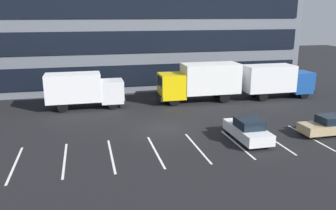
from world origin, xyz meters
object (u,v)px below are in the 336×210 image
(sedan_tan, at_px, (328,126))
(box_truck_yellow, at_px, (200,80))
(sedan_white, at_px, (248,130))
(box_truck_blue, at_px, (277,79))
(box_truck_white, at_px, (83,89))

(sedan_tan, bearing_deg, box_truck_yellow, 116.54)
(sedan_white, height_order, sedan_tan, sedan_white)
(sedan_white, bearing_deg, box_truck_blue, 52.13)
(box_truck_blue, height_order, sedan_tan, box_truck_blue)
(box_truck_blue, bearing_deg, box_truck_yellow, 177.11)
(box_truck_white, distance_m, box_truck_yellow, 11.28)
(box_truck_yellow, xyz_separation_m, sedan_tan, (5.80, -11.62, -1.45))
(box_truck_blue, height_order, sedan_white, box_truck_blue)
(box_truck_white, relative_size, sedan_white, 1.61)
(box_truck_yellow, bearing_deg, box_truck_white, -179.87)
(box_truck_blue, distance_m, sedan_tan, 11.52)
(box_truck_yellow, bearing_deg, box_truck_blue, -2.89)
(box_truck_white, height_order, sedan_tan, box_truck_white)
(box_truck_yellow, distance_m, sedan_white, 11.37)
(sedan_white, bearing_deg, box_truck_white, 134.15)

